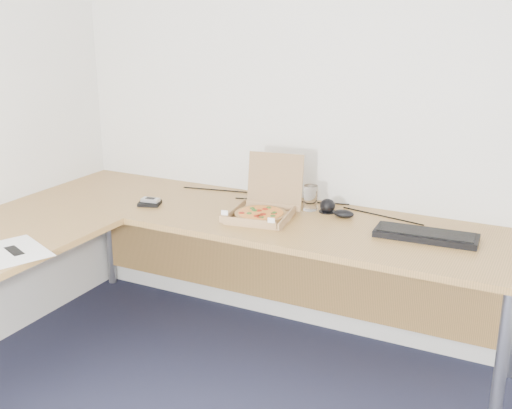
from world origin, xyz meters
The scene contains 11 objects.
room_shell centered at (0.00, 0.00, 1.25)m, with size 3.50×3.50×2.50m, color silver, non-canonical shape.
desk centered at (-0.82, 0.97, 0.70)m, with size 2.50×2.20×0.73m.
pizza_box centered at (-0.46, 1.36, 0.76)m, with size 0.28×0.33×0.29m.
drinking_glass centered at (-0.30, 1.58, 0.79)m, with size 0.07×0.07×0.13m, color white.
keyboard centered at (0.31, 1.43, 0.74)m, with size 0.44×0.16×0.03m, color black.
mouse centered at (-0.11, 1.54, 0.75)m, with size 0.10×0.07×0.04m, color black.
wallet centered at (-1.06, 1.28, 0.74)m, with size 0.11×0.09×0.02m, color black.
phone centered at (-1.06, 1.29, 0.76)m, with size 0.09×0.05×0.02m, color #B2B5BA.
paper_sheet centered at (-1.19, 0.50, 0.73)m, with size 0.32×0.23×0.00m, color white.
dome_speaker centered at (-0.21, 1.59, 0.77)m, with size 0.09×0.09×0.07m, color black.
cable_bundle centered at (-0.44, 1.66, 0.73)m, with size 0.65×0.04×0.01m, color black, non-canonical shape.
Camera 1 is at (0.83, -1.24, 1.71)m, focal length 44.66 mm.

